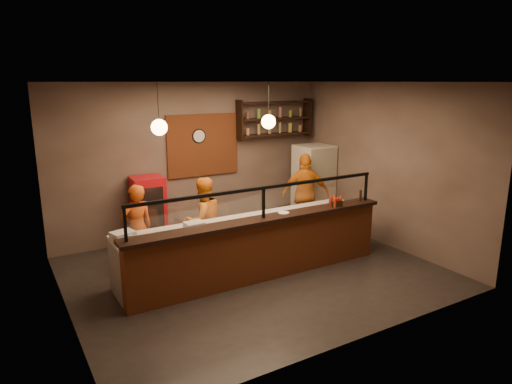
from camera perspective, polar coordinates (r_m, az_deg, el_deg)
floor at (r=8.00m, az=-0.23°, el=-9.98°), size 6.00×6.00×0.00m
ceiling at (r=7.33m, az=-0.26°, el=13.59°), size 6.00×6.00×0.00m
wall_back at (r=9.71m, az=-7.74°, el=4.01°), size 6.00×0.00×6.00m
wall_left at (r=6.57m, az=-23.48°, el=-1.69°), size 0.00×5.00×5.00m
wall_right at (r=9.35m, az=15.85°, el=3.24°), size 0.00×5.00×5.00m
wall_front at (r=5.56m, az=12.90°, el=-3.52°), size 6.00×0.00×6.00m
brick_patch at (r=9.71m, az=-6.63°, el=5.84°), size 1.60×0.04×1.30m
service_counter at (r=7.57m, az=0.92°, el=-7.30°), size 4.60×0.25×1.00m
counter_ledge at (r=7.40m, az=0.93°, el=-3.46°), size 4.70×0.37×0.06m
worktop_cabinet at (r=8.00m, az=-0.97°, el=-6.69°), size 4.60×0.75×0.85m
worktop at (r=7.86m, az=-0.98°, el=-3.62°), size 4.60×0.75×0.05m
sneeze_guard at (r=7.31m, az=0.94°, el=-0.91°), size 4.50×0.05×0.52m
wall_shelving at (r=10.33m, az=2.38°, el=9.17°), size 1.84×0.28×0.85m
wall_clock at (r=9.64m, az=-7.19°, el=6.96°), size 0.30×0.04×0.30m
pendant_left at (r=6.92m, az=-12.01°, el=7.92°), size 0.24×0.24×0.77m
pendant_right at (r=7.74m, az=1.58°, el=8.79°), size 0.24×0.24×0.77m
cook_left at (r=8.09m, az=-14.64°, el=-4.38°), size 0.60×0.44×1.53m
cook_mid at (r=8.24m, az=-6.63°, el=-3.54°), size 0.83×0.69×1.57m
cook_right at (r=9.74m, az=6.20°, el=-0.30°), size 1.10×0.81×1.74m
fridge at (r=10.51m, az=7.18°, el=0.91°), size 0.76×0.71×1.82m
red_cooler at (r=9.20m, az=-13.26°, el=-2.47°), size 0.64×0.59×1.42m
pizza_dough at (r=8.08m, az=3.50°, el=-2.92°), size 0.58×0.58×0.01m
prep_tub_a at (r=7.01m, az=-16.24°, el=-5.55°), size 0.32×0.29×0.13m
prep_tub_b at (r=7.03m, az=-16.28°, el=-5.40°), size 0.38×0.33×0.16m
prep_tub_c at (r=7.29m, az=-7.71°, el=-4.31°), size 0.31×0.25×0.15m
rolling_pin at (r=7.47m, az=-7.69°, el=-4.18°), size 0.38×0.27×0.07m
condiment_caddy at (r=8.18m, az=9.95°, el=-1.38°), size 0.23×0.20×0.11m
pepper_mill at (r=8.61m, az=12.92°, el=-0.44°), size 0.05×0.05×0.21m
small_plate at (r=7.66m, az=3.46°, el=-2.60°), size 0.23×0.23×0.01m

